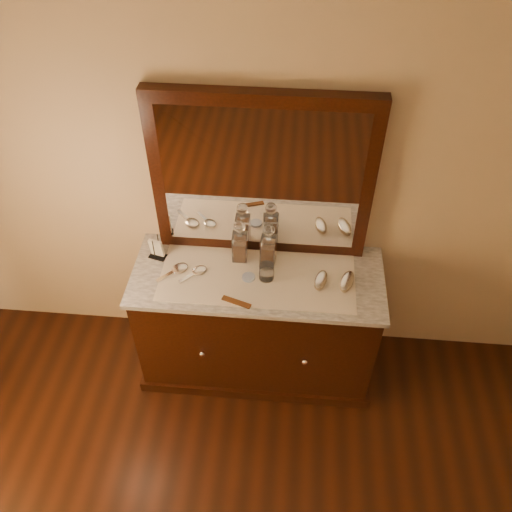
# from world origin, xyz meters

# --- Properties ---
(dresser_cabinet) EXTENTS (1.40, 0.55, 0.82)m
(dresser_cabinet) POSITION_xyz_m (0.00, 1.96, 0.41)
(dresser_cabinet) COLOR black
(dresser_cabinet) RESTS_ON floor
(dresser_plinth) EXTENTS (1.46, 0.59, 0.08)m
(dresser_plinth) POSITION_xyz_m (0.00, 1.96, 0.04)
(dresser_plinth) COLOR black
(dresser_plinth) RESTS_ON floor
(knob_left) EXTENTS (0.04, 0.04, 0.04)m
(knob_left) POSITION_xyz_m (-0.30, 1.67, 0.45)
(knob_left) COLOR silver
(knob_left) RESTS_ON dresser_cabinet
(knob_right) EXTENTS (0.04, 0.04, 0.04)m
(knob_right) POSITION_xyz_m (0.30, 1.67, 0.45)
(knob_right) COLOR silver
(knob_right) RESTS_ON dresser_cabinet
(marble_top) EXTENTS (1.44, 0.59, 0.03)m
(marble_top) POSITION_xyz_m (0.00, 1.96, 0.83)
(marble_top) COLOR white
(marble_top) RESTS_ON dresser_cabinet
(mirror_frame) EXTENTS (1.20, 0.08, 1.00)m
(mirror_frame) POSITION_xyz_m (0.00, 2.20, 1.35)
(mirror_frame) COLOR black
(mirror_frame) RESTS_ON marble_top
(mirror_glass) EXTENTS (1.06, 0.01, 0.86)m
(mirror_glass) POSITION_xyz_m (0.00, 2.17, 1.35)
(mirror_glass) COLOR white
(mirror_glass) RESTS_ON marble_top
(lace_runner) EXTENTS (1.10, 0.45, 0.00)m
(lace_runner) POSITION_xyz_m (0.00, 1.94, 0.85)
(lace_runner) COLOR beige
(lace_runner) RESTS_ON marble_top
(pin_dish) EXTENTS (0.09, 0.09, 0.01)m
(pin_dish) POSITION_xyz_m (-0.05, 1.93, 0.86)
(pin_dish) COLOR white
(pin_dish) RESTS_ON lace_runner
(comb) EXTENTS (0.17, 0.08, 0.01)m
(comb) POSITION_xyz_m (-0.10, 1.74, 0.86)
(comb) COLOR brown
(comb) RESTS_ON lace_runner
(napkin_rack) EXTENTS (0.11, 0.08, 0.15)m
(napkin_rack) POSITION_xyz_m (-0.60, 2.05, 0.91)
(napkin_rack) COLOR black
(napkin_rack) RESTS_ON marble_top
(decanter_left) EXTENTS (0.09, 0.09, 0.28)m
(decanter_left) POSITION_xyz_m (-0.11, 2.08, 0.96)
(decanter_left) COLOR #954915
(decanter_left) RESTS_ON lace_runner
(decanter_right) EXTENTS (0.09, 0.09, 0.28)m
(decanter_right) POSITION_xyz_m (0.05, 2.07, 0.96)
(decanter_right) COLOR #954915
(decanter_right) RESTS_ON lace_runner
(brush_near) EXTENTS (0.10, 0.16, 0.04)m
(brush_near) POSITION_xyz_m (0.36, 1.93, 0.87)
(brush_near) COLOR #927859
(brush_near) RESTS_ON lace_runner
(brush_far) EXTENTS (0.11, 0.17, 0.04)m
(brush_far) POSITION_xyz_m (0.50, 1.93, 0.88)
(brush_far) COLOR #927859
(brush_far) RESTS_ON lace_runner
(hand_mirror_outer) EXTENTS (0.18, 0.19, 0.02)m
(hand_mirror_outer) POSITION_xyz_m (-0.46, 1.95, 0.86)
(hand_mirror_outer) COLOR silver
(hand_mirror_outer) RESTS_ON lace_runner
(hand_mirror_inner) EXTENTS (0.16, 0.17, 0.02)m
(hand_mirror_inner) POSITION_xyz_m (-0.35, 1.94, 0.86)
(hand_mirror_inner) COLOR silver
(hand_mirror_inner) RESTS_ON lace_runner
(tumblers) EXTENTS (0.09, 0.09, 0.10)m
(tumblers) POSITION_xyz_m (0.05, 1.94, 0.90)
(tumblers) COLOR white
(tumblers) RESTS_ON lace_runner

